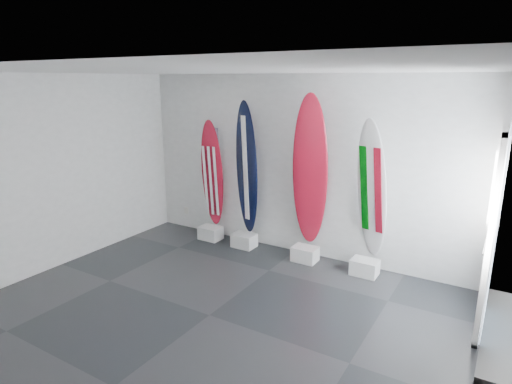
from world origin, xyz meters
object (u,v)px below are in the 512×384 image
Objects in this scene: surfboard_navy at (247,169)px; surfboard_swiss at (310,172)px; surfboard_italy at (372,190)px; surfboard_usa at (212,174)px.

surfboard_swiss reaches higher than surfboard_navy.
surfboard_italy is at bearing -13.45° from surfboard_swiss.
surfboard_swiss reaches higher than surfboard_italy.
surfboard_italy is (1.00, 0.00, -0.17)m from surfboard_swiss.
surfboard_usa is at bearing -164.37° from surfboard_italy.
surfboard_swiss is 1.01m from surfboard_italy.
surfboard_navy is 2.20m from surfboard_italy.
surfboard_italy is (2.94, 0.00, 0.09)m from surfboard_usa.
surfboard_usa is 2.94m from surfboard_italy.
surfboard_swiss is 1.15× the size of surfboard_italy.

